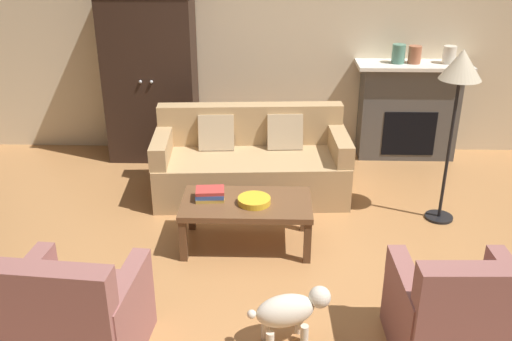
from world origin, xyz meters
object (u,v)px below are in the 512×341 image
object	(u,v)px
mantel_vase_cream	(449,55)
armchair_near_right	(459,321)
fireplace	(408,110)
mantel_vase_jade	(398,54)
coffee_table	(246,207)
dog	(290,310)
fruit_bowl	(254,201)
armoire	(151,76)
couch	(251,164)
book_stack	(210,194)
armchair_near_left	(75,321)
mantel_vase_terracotta	(415,55)
floor_lamp	(460,75)

from	to	relation	value
mantel_vase_cream	armchair_near_right	bearing A→B (deg)	-102.72
fireplace	mantel_vase_jade	world-z (taller)	mantel_vase_jade
coffee_table	dog	bearing A→B (deg)	-74.24
coffee_table	fruit_bowl	world-z (taller)	fruit_bowl
armoire	armchair_near_right	bearing A→B (deg)	-52.75
couch	dog	bearing A→B (deg)	-81.32
book_stack	dog	world-z (taller)	book_stack
armchair_near_left	fruit_bowl	bearing A→B (deg)	52.75
coffee_table	armchair_near_right	size ratio (longest dim) A/B	1.25
mantel_vase_cream	armchair_near_left	distance (m)	4.80
armoire	armchair_near_right	distance (m)	4.28
fireplace	armoire	world-z (taller)	armoire
fireplace	armchair_near_right	size ratio (longest dim) A/B	1.43
mantel_vase_terracotta	armchair_near_left	distance (m)	4.56
armoire	mantel_vase_jade	bearing A→B (deg)	1.24
coffee_table	mantel_vase_jade	size ratio (longest dim) A/B	5.26
armchair_near_left	floor_lamp	size ratio (longest dim) A/B	0.55
floor_lamp	fireplace	bearing A→B (deg)	90.77
coffee_table	mantel_vase_jade	world-z (taller)	mantel_vase_jade
mantel_vase_jade	armchair_near_right	bearing A→B (deg)	-93.55
coffee_table	armchair_near_right	world-z (taller)	armchair_near_right
armchair_near_right	fireplace	bearing A→B (deg)	83.49
couch	mantel_vase_jade	world-z (taller)	mantel_vase_jade
coffee_table	armchair_near_right	distance (m)	1.95
couch	armchair_near_right	size ratio (longest dim) A/B	2.23
couch	mantel_vase_terracotta	xyz separation A→B (m)	(1.78, 1.03, 0.90)
floor_lamp	dog	bearing A→B (deg)	-130.12
couch	mantel_vase_terracotta	world-z (taller)	mantel_vase_terracotta
armoire	book_stack	world-z (taller)	armoire
coffee_table	armoire	bearing A→B (deg)	120.40
mantel_vase_cream	mantel_vase_jade	bearing A→B (deg)	180.00
couch	book_stack	xyz separation A→B (m)	(-0.31, -0.99, 0.15)
fireplace	armoire	bearing A→B (deg)	-178.49
fireplace	mantel_vase_cream	xyz separation A→B (m)	(0.38, -0.02, 0.65)
armoire	mantel_vase_terracotta	distance (m)	2.96
mantel_vase_terracotta	floor_lamp	xyz separation A→B (m)	(0.02, -1.53, 0.17)
fireplace	coffee_table	size ratio (longest dim) A/B	1.15
armoire	couch	xyz separation A→B (m)	(1.17, -0.97, -0.65)
armchair_near_right	dog	distance (m)	1.06
mantel_vase_jade	mantel_vase_terracotta	bearing A→B (deg)	0.00
couch	coffee_table	xyz separation A→B (m)	(-0.00, -1.02, 0.05)
armoire	fireplace	bearing A→B (deg)	1.51
armchair_near_right	coffee_table	bearing A→B (deg)	135.34
book_stack	fireplace	bearing A→B (deg)	44.18
mantel_vase_cream	dog	distance (m)	3.86
coffee_table	mantel_vase_cream	world-z (taller)	mantel_vase_cream
couch	armchair_near_left	xyz separation A→B (m)	(-1.01, -2.47, -0.00)
fireplace	floor_lamp	bearing A→B (deg)	-89.23
mantel_vase_terracotta	floor_lamp	bearing A→B (deg)	-89.22
fruit_bowl	mantel_vase_terracotta	world-z (taller)	mantel_vase_terracotta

